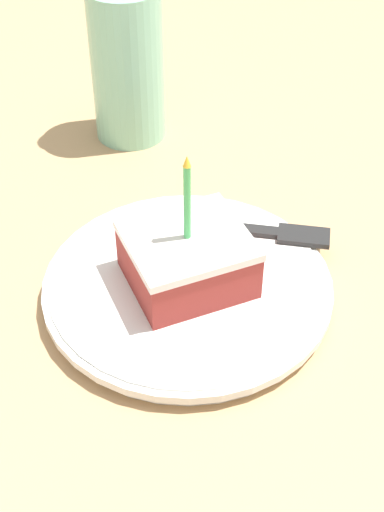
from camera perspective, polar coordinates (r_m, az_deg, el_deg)
The scene contains 5 objects.
ground_plane at distance 0.61m, azimuth -0.34°, elevation -4.53°, with size 2.40×2.40×0.04m.
plate at distance 0.59m, azimuth 0.00°, elevation -2.25°, with size 0.24×0.24×0.02m.
cake_slice at distance 0.57m, azimuth -0.32°, elevation -0.04°, with size 0.09×0.09×0.12m.
fork at distance 0.63m, azimuth 4.83°, elevation 2.05°, with size 0.10×0.14×0.00m.
bottle at distance 0.76m, azimuth -5.23°, elevation 15.45°, with size 0.08×0.08×0.22m.
Camera 1 is at (0.39, -0.16, 0.41)m, focal length 50.00 mm.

